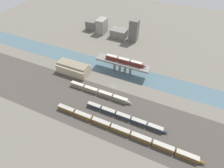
{
  "coord_description": "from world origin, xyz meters",
  "views": [
    {
      "loc": [
        39.22,
        -90.32,
        97.9
      ],
      "look_at": [
        0.0,
        -2.3,
        4.04
      ],
      "focal_mm": 28.0,
      "sensor_mm": 36.0,
      "label": 1
    }
  ],
  "objects_px": {
    "train_on_bridge": "(125,61)",
    "train_yard_mid": "(125,117)",
    "train_yard_near": "(123,131)",
    "train_yard_far": "(100,92)",
    "warehouse_building": "(73,68)"
  },
  "relations": [
    {
      "from": "train_on_bridge",
      "to": "train_yard_mid",
      "type": "relative_size",
      "value": 0.61
    },
    {
      "from": "train_on_bridge",
      "to": "train_yard_mid",
      "type": "xyz_separation_m",
      "value": [
        17.34,
        -44.56,
        -10.25
      ]
    },
    {
      "from": "train_yard_near",
      "to": "train_yard_mid",
      "type": "xyz_separation_m",
      "value": [
        -2.39,
        10.4,
        -0.18
      ]
    },
    {
      "from": "train_yard_near",
      "to": "warehouse_building",
      "type": "bearing_deg",
      "value": 148.04
    },
    {
      "from": "train_yard_near",
      "to": "train_yard_mid",
      "type": "bearing_deg",
      "value": 102.93
    },
    {
      "from": "train_yard_mid",
      "to": "train_yard_far",
      "type": "relative_size",
      "value": 1.11
    },
    {
      "from": "train_on_bridge",
      "to": "train_yard_mid",
      "type": "bearing_deg",
      "value": -68.73
    },
    {
      "from": "train_yard_mid",
      "to": "train_on_bridge",
      "type": "bearing_deg",
      "value": 111.27
    },
    {
      "from": "train_on_bridge",
      "to": "warehouse_building",
      "type": "height_order",
      "value": "train_on_bridge"
    },
    {
      "from": "train_yard_near",
      "to": "warehouse_building",
      "type": "height_order",
      "value": "warehouse_building"
    },
    {
      "from": "train_yard_mid",
      "to": "train_yard_far",
      "type": "distance_m",
      "value": 28.33
    },
    {
      "from": "train_on_bridge",
      "to": "train_yard_near",
      "type": "xyz_separation_m",
      "value": [
        19.73,
        -54.96,
        -10.07
      ]
    },
    {
      "from": "train_yard_near",
      "to": "train_yard_mid",
      "type": "relative_size",
      "value": 1.7
    },
    {
      "from": "train_on_bridge",
      "to": "train_yard_far",
      "type": "height_order",
      "value": "train_on_bridge"
    },
    {
      "from": "train_yard_mid",
      "to": "train_yard_near",
      "type": "bearing_deg",
      "value": -77.07
    }
  ]
}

